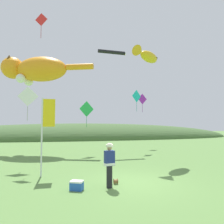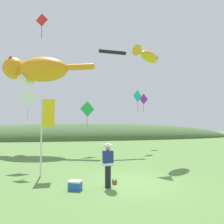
{
  "view_description": "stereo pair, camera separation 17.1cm",
  "coord_description": "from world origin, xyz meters",
  "px_view_note": "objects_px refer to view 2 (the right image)",
  "views": [
    {
      "loc": [
        -2.75,
        -8.51,
        2.55
      ],
      "look_at": [
        0.0,
        4.0,
        3.36
      ],
      "focal_mm": 32.0,
      "sensor_mm": 36.0,
      "label": 1
    },
    {
      "loc": [
        -2.58,
        -8.54,
        2.55
      ],
      "look_at": [
        0.0,
        4.0,
        3.36
      ],
      "focal_mm": 32.0,
      "sensor_mm": 36.0,
      "label": 2
    }
  ],
  "objects_px": {
    "kite_diamond_green": "(87,109)",
    "kite_diamond_teal": "(137,96)",
    "kite_tube_streamer": "(113,52)",
    "kite_diamond_violet": "(144,99)",
    "festival_banner_pole": "(45,125)",
    "kite_spool": "(114,181)",
    "kite_diamond_red": "(42,20)",
    "kite_giant_cat": "(37,70)",
    "kite_fish_windsock": "(147,56)",
    "kite_diamond_white": "(28,97)",
    "festival_attendant": "(108,164)",
    "picnic_cooler": "(75,185)"
  },
  "relations": [
    {
      "from": "festival_attendant",
      "to": "kite_spool",
      "type": "relative_size",
      "value": 7.91
    },
    {
      "from": "festival_attendant",
      "to": "festival_banner_pole",
      "type": "bearing_deg",
      "value": 139.27
    },
    {
      "from": "kite_fish_windsock",
      "to": "kite_tube_streamer",
      "type": "distance_m",
      "value": 5.96
    },
    {
      "from": "kite_diamond_green",
      "to": "kite_diamond_teal",
      "type": "relative_size",
      "value": 1.07
    },
    {
      "from": "kite_diamond_green",
      "to": "kite_tube_streamer",
      "type": "bearing_deg",
      "value": 29.97
    },
    {
      "from": "festival_banner_pole",
      "to": "kite_giant_cat",
      "type": "bearing_deg",
      "value": 102.01
    },
    {
      "from": "festival_attendant",
      "to": "kite_spool",
      "type": "xyz_separation_m",
      "value": [
        0.36,
        0.4,
        -0.84
      ]
    },
    {
      "from": "festival_attendant",
      "to": "kite_tube_streamer",
      "type": "xyz_separation_m",
      "value": [
        2.51,
        10.89,
        8.79
      ]
    },
    {
      "from": "kite_fish_windsock",
      "to": "kite_giant_cat",
      "type": "bearing_deg",
      "value": 143.88
    },
    {
      "from": "festival_attendant",
      "to": "kite_diamond_teal",
      "type": "height_order",
      "value": "kite_diamond_teal"
    },
    {
      "from": "kite_giant_cat",
      "to": "kite_fish_windsock",
      "type": "relative_size",
      "value": 3.21
    },
    {
      "from": "festival_banner_pole",
      "to": "kite_diamond_green",
      "type": "bearing_deg",
      "value": 69.03
    },
    {
      "from": "kite_giant_cat",
      "to": "kite_diamond_white",
      "type": "height_order",
      "value": "kite_giant_cat"
    },
    {
      "from": "festival_banner_pole",
      "to": "kite_diamond_violet",
      "type": "relative_size",
      "value": 1.83
    },
    {
      "from": "picnic_cooler",
      "to": "kite_giant_cat",
      "type": "distance_m",
      "value": 14.6
    },
    {
      "from": "kite_spool",
      "to": "kite_tube_streamer",
      "type": "distance_m",
      "value": 14.4
    },
    {
      "from": "kite_giant_cat",
      "to": "kite_diamond_teal",
      "type": "distance_m",
      "value": 10.07
    },
    {
      "from": "kite_giant_cat",
      "to": "kite_diamond_violet",
      "type": "bearing_deg",
      "value": 6.54
    },
    {
      "from": "picnic_cooler",
      "to": "kite_fish_windsock",
      "type": "height_order",
      "value": "kite_fish_windsock"
    },
    {
      "from": "kite_giant_cat",
      "to": "kite_diamond_white",
      "type": "xyz_separation_m",
      "value": [
        0.66,
        -6.82,
        -3.53
      ]
    },
    {
      "from": "kite_diamond_teal",
      "to": "kite_diamond_white",
      "type": "xyz_separation_m",
      "value": [
        -8.93,
        -5.1,
        -1.0
      ]
    },
    {
      "from": "kite_fish_windsock",
      "to": "kite_diamond_white",
      "type": "height_order",
      "value": "kite_fish_windsock"
    },
    {
      "from": "kite_diamond_red",
      "to": "kite_diamond_violet",
      "type": "distance_m",
      "value": 12.99
    },
    {
      "from": "kite_diamond_green",
      "to": "kite_fish_windsock",
      "type": "bearing_deg",
      "value": -43.54
    },
    {
      "from": "kite_tube_streamer",
      "to": "kite_diamond_violet",
      "type": "xyz_separation_m",
      "value": [
        4.03,
        2.32,
        -4.31
      ]
    },
    {
      "from": "kite_giant_cat",
      "to": "kite_spool",
      "type": "bearing_deg",
      "value": -65.82
    },
    {
      "from": "kite_fish_windsock",
      "to": "kite_diamond_green",
      "type": "bearing_deg",
      "value": 136.46
    },
    {
      "from": "kite_giant_cat",
      "to": "kite_diamond_red",
      "type": "xyz_separation_m",
      "value": [
        1.12,
        -5.16,
        2.34
      ]
    },
    {
      "from": "kite_spool",
      "to": "kite_diamond_violet",
      "type": "xyz_separation_m",
      "value": [
        6.19,
        12.81,
        5.32
      ]
    },
    {
      "from": "kite_spool",
      "to": "kite_diamond_green",
      "type": "bearing_deg",
      "value": 92.96
    },
    {
      "from": "kite_diamond_green",
      "to": "kite_diamond_teal",
      "type": "height_order",
      "value": "kite_diamond_teal"
    },
    {
      "from": "kite_tube_streamer",
      "to": "kite_diamond_white",
      "type": "bearing_deg",
      "value": -138.94
    },
    {
      "from": "festival_banner_pole",
      "to": "kite_spool",
      "type": "bearing_deg",
      "value": -32.38
    },
    {
      "from": "picnic_cooler",
      "to": "kite_fish_windsock",
      "type": "xyz_separation_m",
      "value": [
        5.28,
        5.54,
        7.45
      ]
    },
    {
      "from": "kite_spool",
      "to": "picnic_cooler",
      "type": "bearing_deg",
      "value": -165.28
    },
    {
      "from": "picnic_cooler",
      "to": "kite_diamond_violet",
      "type": "relative_size",
      "value": 0.27
    },
    {
      "from": "kite_spool",
      "to": "kite_diamond_teal",
      "type": "bearing_deg",
      "value": 65.65
    },
    {
      "from": "festival_attendant",
      "to": "kite_fish_windsock",
      "type": "relative_size",
      "value": 0.66
    },
    {
      "from": "festival_banner_pole",
      "to": "kite_giant_cat",
      "type": "height_order",
      "value": "kite_giant_cat"
    },
    {
      "from": "festival_banner_pole",
      "to": "kite_diamond_red",
      "type": "height_order",
      "value": "kite_diamond_red"
    },
    {
      "from": "kite_giant_cat",
      "to": "kite_diamond_green",
      "type": "relative_size",
      "value": 3.8
    },
    {
      "from": "kite_spool",
      "to": "kite_giant_cat",
      "type": "xyz_separation_m",
      "value": [
        -5.16,
        11.5,
        7.7
      ]
    },
    {
      "from": "festival_attendant",
      "to": "picnic_cooler",
      "type": "bearing_deg",
      "value": -178.48
    },
    {
      "from": "kite_spool",
      "to": "kite_diamond_white",
      "type": "xyz_separation_m",
      "value": [
        -4.5,
        4.68,
        4.17
      ]
    },
    {
      "from": "kite_tube_streamer",
      "to": "kite_diamond_teal",
      "type": "height_order",
      "value": "kite_tube_streamer"
    },
    {
      "from": "picnic_cooler",
      "to": "kite_diamond_red",
      "type": "bearing_deg",
      "value": 109.26
    },
    {
      "from": "kite_spool",
      "to": "kite_tube_streamer",
      "type": "height_order",
      "value": "kite_tube_streamer"
    },
    {
      "from": "kite_diamond_red",
      "to": "kite_diamond_violet",
      "type": "height_order",
      "value": "kite_diamond_red"
    },
    {
      "from": "kite_diamond_red",
      "to": "kite_diamond_green",
      "type": "bearing_deg",
      "value": 36.28
    },
    {
      "from": "festival_attendant",
      "to": "kite_diamond_violet",
      "type": "height_order",
      "value": "kite_diamond_violet"
    }
  ]
}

